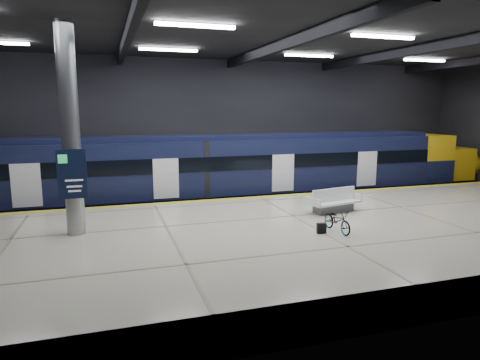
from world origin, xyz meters
name	(u,v)px	position (x,y,z in m)	size (l,w,h in m)	color
ground	(283,235)	(0.00, 0.00, 0.00)	(30.00, 30.00, 0.00)	black
room_shell	(285,97)	(0.00, 0.00, 5.72)	(30.10, 16.10, 8.05)	black
platform	(310,240)	(0.00, -2.50, 0.55)	(30.00, 11.00, 1.10)	beige
safety_strip	(260,197)	(0.00, 2.75, 1.11)	(30.00, 0.40, 0.01)	gold
rails	(243,206)	(0.00, 5.50, 0.08)	(30.00, 1.52, 0.16)	gray
train	(252,169)	(0.53, 5.50, 2.06)	(29.40, 2.84, 3.79)	black
bench	(333,204)	(1.82, -0.92, 1.45)	(2.37, 1.37, 0.99)	#595B60
bicycle	(337,221)	(0.50, -3.48, 1.50)	(0.53, 1.51, 0.79)	#99999E
pannier_bag	(321,228)	(-0.10, -3.48, 1.28)	(0.30, 0.18, 0.35)	black
info_column	(70,134)	(-8.00, -1.03, 4.46)	(0.90, 0.78, 6.90)	#9EA0A5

